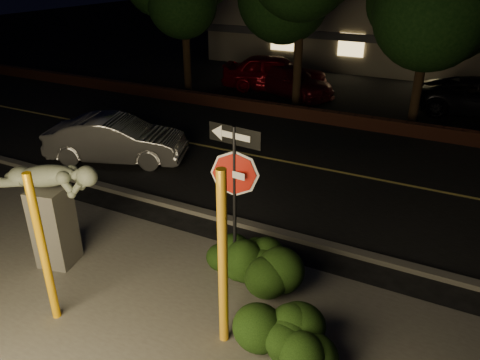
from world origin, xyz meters
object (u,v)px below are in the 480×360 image
at_px(yellow_pole_left, 43,250).
at_px(yellow_pole_right, 223,262).
at_px(parked_car_red, 275,73).
at_px(sculpture, 51,203).
at_px(signpost, 234,174).
at_px(parked_car_darkred, 290,81).
at_px(silver_sedan, 116,139).

xyz_separation_m(yellow_pole_left, yellow_pole_right, (2.96, 0.91, 0.16)).
bearing_deg(parked_car_red, sculpture, 173.19).
height_order(yellow_pole_right, parked_car_red, yellow_pole_right).
height_order(yellow_pole_right, signpost, signpost).
relative_size(yellow_pole_right, sculpture, 1.36).
bearing_deg(parked_car_darkred, parked_car_red, 87.20).
height_order(signpost, silver_sedan, signpost).
relative_size(yellow_pole_right, parked_car_red, 0.64).
distance_m(yellow_pole_left, yellow_pole_right, 3.10).
bearing_deg(sculpture, parked_car_darkred, 79.82).
height_order(yellow_pole_left, signpost, signpost).
relative_size(silver_sedan, parked_car_darkred, 0.93).
xyz_separation_m(yellow_pole_left, silver_sedan, (-3.82, 6.16, -0.73)).
height_order(yellow_pole_left, parked_car_red, yellow_pole_left).
distance_m(yellow_pole_right, parked_car_darkred, 15.92).
distance_m(yellow_pole_left, parked_car_darkred, 16.17).
bearing_deg(signpost, parked_car_red, 116.25).
distance_m(signpost, silver_sedan, 7.27).
xyz_separation_m(silver_sedan, parked_car_darkred, (1.90, 9.88, -0.04)).
height_order(yellow_pole_right, silver_sedan, yellow_pole_right).
height_order(yellow_pole_left, parked_car_darkred, yellow_pole_left).
distance_m(yellow_pole_left, sculpture, 1.74).
bearing_deg(sculpture, parked_car_red, 83.28).
relative_size(yellow_pole_right, parked_car_darkred, 0.69).
bearing_deg(silver_sedan, yellow_pole_right, -147.99).
bearing_deg(sculpture, signpost, 7.25).
distance_m(yellow_pole_right, silver_sedan, 8.62).
height_order(yellow_pole_left, yellow_pole_right, yellow_pole_right).
bearing_deg(yellow_pole_right, signpost, 111.81).
relative_size(yellow_pole_left, parked_car_darkred, 0.62).
bearing_deg(silver_sedan, signpost, -140.74).
distance_m(signpost, parked_car_darkred, 14.22).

